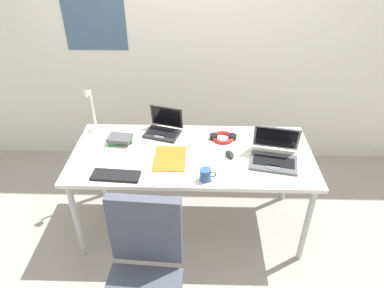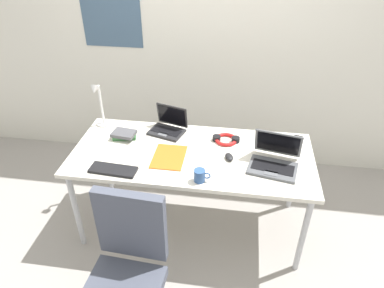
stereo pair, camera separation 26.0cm
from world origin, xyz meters
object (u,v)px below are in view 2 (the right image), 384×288
Objects in this scene: laptop_by_keyboard at (168,127)px; coffee_mug at (200,176)px; external_keyboard at (113,170)px; cell_phone at (297,140)px; paper_folder_far_corner at (169,157)px; computer_mouse at (229,157)px; headphones at (226,139)px; laptop_far_corner at (274,161)px; book_stack at (124,134)px; office_chair at (126,285)px; desk_lamp at (99,105)px.

laptop_by_keyboard is 0.68m from coffee_mug.
external_keyboard is 2.43× the size of cell_phone.
paper_folder_far_corner is 2.74× the size of coffee_mug.
computer_mouse is 0.45× the size of headphones.
paper_folder_far_corner is at bearing -179.51° from laptop_far_corner.
book_stack is at bearing 152.36° from paper_folder_far_corner.
external_keyboard is 0.43m from book_stack.
paper_folder_far_corner is (-0.76, -0.01, -0.04)m from laptop_far_corner.
coffee_mug is (0.61, -0.02, 0.03)m from external_keyboard.
paper_folder_far_corner is (0.35, 0.22, -0.01)m from external_keyboard.
office_chair is at bearing -96.56° from paper_folder_far_corner.
laptop_by_keyboard is 1.04× the size of paper_folder_far_corner.
laptop_by_keyboard is 0.98× the size of external_keyboard.
computer_mouse is 0.24m from headphones.
cell_phone is 0.64× the size of headphones.
laptop_far_corner is 1.90× the size of book_stack.
external_keyboard is at bearing -168.64° from laptop_far_corner.
desk_lamp is 1.43m from office_chair.
computer_mouse is (1.08, -0.31, -0.18)m from desk_lamp.
cell_phone is 1.20× the size of coffee_mug.
headphones reaches higher than cell_phone.
external_keyboard is 3.44× the size of computer_mouse.
computer_mouse is at bearing -16.05° from desk_lamp.
external_keyboard is 1.54× the size of headphones.
laptop_by_keyboard is 0.36m from book_stack.
external_keyboard is at bearing -115.43° from laptop_by_keyboard.
book_stack reaches higher than paper_folder_far_corner.
cell_phone is at bearing 40.81° from coffee_mug.
computer_mouse is at bearing -31.17° from laptop_by_keyboard.
office_chair is (-0.36, -0.61, -0.39)m from coffee_mug.
book_stack is at bearing -175.11° from headphones.
laptop_by_keyboard is at bearing 157.12° from laptop_far_corner.
desk_lamp reaches higher than book_stack.
laptop_by_keyboard is 0.37m from paper_folder_far_corner.
office_chair is at bearing -120.18° from coffee_mug.
headphones is 0.49m from paper_folder_far_corner.
external_keyboard is 1.43m from cell_phone.
laptop_by_keyboard reaches higher than coffee_mug.
office_chair is at bearing -64.13° from external_keyboard.
book_stack is 0.46m from paper_folder_far_corner.
desk_lamp reaches higher than laptop_far_corner.
book_stack is at bearing 101.08° from external_keyboard.
desk_lamp reaches higher than laptop_by_keyboard.
book_stack is at bearing -155.86° from laptop_by_keyboard.
desk_lamp is at bearing 165.94° from laptop_far_corner.
cell_phone reaches higher than paper_folder_far_corner.
desk_lamp is at bearing 175.86° from headphones.
cell_phone is at bearing 21.06° from paper_folder_far_corner.
coffee_mug is (0.26, -0.23, 0.04)m from paper_folder_far_corner.
paper_folder_far_corner is at bearing 168.15° from computer_mouse.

